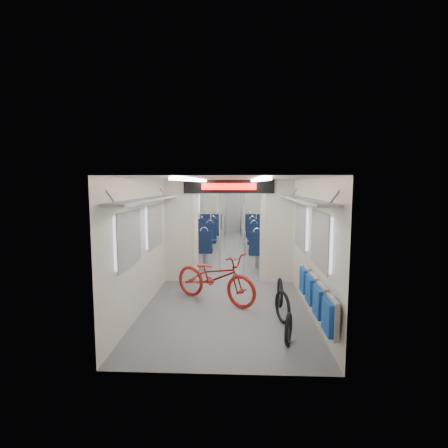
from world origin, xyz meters
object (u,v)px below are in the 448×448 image
Objects in this scene: seat_bay_far_left at (209,227)px; bike_hoop_a at (288,331)px; flip_bench at (316,296)px; seat_bay_far_right at (258,228)px; seat_bay_near_right at (263,243)px; stanchion_far_left at (225,216)px; bicycle at (215,277)px; stanchion_near_left at (220,227)px; stanchion_far_right at (240,215)px; bike_hoop_b at (282,308)px; bike_hoop_c at (280,294)px; seat_bay_near_left at (200,241)px; stanchion_near_right at (244,229)px.

bike_hoop_a is at bearing -78.04° from seat_bay_far_left.
flip_bench is 0.98× the size of seat_bay_far_right.
stanchion_far_left is (-1.18, 1.68, 0.62)m from seat_bay_near_right.
bicycle is 0.78× the size of stanchion_far_left.
flip_bench is 0.90× the size of stanchion_near_left.
bicycle is 6.76m from seat_bay_far_right.
stanchion_far_right is at bearing 81.09° from stanchion_near_left.
seat_bay_far_right reaches higher than seat_bay_far_left.
bike_hoop_b is 0.23× the size of stanchion_far_left.
flip_bench reaches higher than bike_hoop_c.
seat_bay_near_left is 3.44m from seat_bay_far_right.
seat_bay_far_left is 0.87× the size of stanchion_near_right.
bike_hoop_c is at bearing -64.48° from seat_bay_near_left.
bike_hoop_c is at bearing -68.02° from bicycle.
stanchion_far_left reaches higher than seat_bay_far_left.
stanchion_near_right is (-1.01, 3.19, 0.57)m from flip_bench.
bike_hoop_a is 0.23× the size of seat_bay_near_right.
stanchion_near_right is at bearing 15.69° from bicycle.
stanchion_far_right is at bearing 97.07° from bike_hoop_c.
bike_hoop_c is 0.23× the size of stanchion_near_right.
bike_hoop_c is 0.27× the size of seat_bay_near_left.
seat_bay_far_right is 0.92× the size of stanchion_near_right.
bike_hoop_c is 0.26× the size of seat_bay_far_left.
seat_bay_near_left is at bearing 112.79° from stanchion_near_left.
stanchion_near_right is 3.58m from stanchion_far_right.
bike_hoop_c is 3.81m from seat_bay_near_right.
stanchion_near_left is (-1.60, 3.48, 0.57)m from flip_bench.
stanchion_far_left reaches higher than bike_hoop_a.
flip_bench is (1.57, -1.36, 0.11)m from bicycle.
bicycle is at bearing 169.34° from bike_hoop_c.
bike_hoop_a is at bearing -90.26° from seat_bay_near_right.
flip_bench is at bearing -98.22° from bicycle.
stanchion_far_right is at bearing 27.47° from bicycle.
stanchion_near_left is at bearing -104.56° from seat_bay_far_right.
seat_bay_near_left is 2.13m from stanchion_far_right.
seat_bay_near_left is at bearing 108.50° from bike_hoop_a.
flip_bench is at bearing -76.42° from stanchion_far_left.
seat_bay_far_left is (-1.91, 7.19, 0.30)m from bike_hoop_c.
stanchion_near_left is (-0.03, 2.12, 0.68)m from bicycle.
seat_bay_far_right is (-0.42, 8.02, -0.03)m from flip_bench.
bike_hoop_c is at bearing -75.15° from seat_bay_far_left.
seat_bay_near_right reaches higher than bike_hoop_c.
bicycle is 0.78× the size of stanchion_near_left.
seat_bay_far_left is at bearing 127.85° from stanchion_far_right.
bicycle is 0.89× the size of seat_bay_far_left.
stanchion_near_right reaches higher than seat_bay_far_left.
flip_bench is 6.88m from stanchion_far_right.
seat_bay_near_left is at bearing 114.05° from flip_bench.
stanchion_near_right is at bearing 101.79° from bike_hoop_b.
seat_bay_far_right is at bearing 50.12° from stanchion_far_left.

